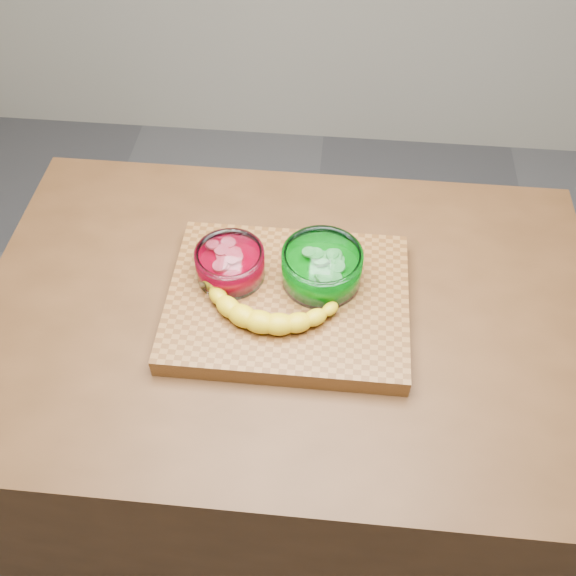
{
  "coord_description": "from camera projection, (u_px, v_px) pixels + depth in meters",
  "views": [
    {
      "loc": [
        0.07,
        -0.76,
        1.87
      ],
      "look_at": [
        0.0,
        0.0,
        0.96
      ],
      "focal_mm": 40.0,
      "sensor_mm": 36.0,
      "label": 1
    }
  ],
  "objects": [
    {
      "name": "bowl_green",
      "position": [
        322.0,
        267.0,
        1.2
      ],
      "size": [
        0.15,
        0.15,
        0.07
      ],
      "color": "white",
      "rests_on": "cutting_board"
    },
    {
      "name": "cutting_board",
      "position": [
        288.0,
        302.0,
        1.21
      ],
      "size": [
        0.45,
        0.35,
        0.04
      ],
      "primitive_type": "cube",
      "color": "brown",
      "rests_on": "counter"
    },
    {
      "name": "bowl_red",
      "position": [
        230.0,
        264.0,
        1.21
      ],
      "size": [
        0.13,
        0.13,
        0.06
      ],
      "color": "white",
      "rests_on": "cutting_board"
    },
    {
      "name": "counter",
      "position": [
        288.0,
        421.0,
        1.58
      ],
      "size": [
        1.2,
        0.8,
        0.9
      ],
      "primitive_type": "cube",
      "color": "#4B2D16",
      "rests_on": "ground"
    },
    {
      "name": "ground",
      "position": [
        288.0,
        493.0,
        1.92
      ],
      "size": [
        3.5,
        3.5,
        0.0
      ],
      "primitive_type": "plane",
      "color": "#4F4F53",
      "rests_on": "ground"
    },
    {
      "name": "banana",
      "position": [
        269.0,
        305.0,
        1.16
      ],
      "size": [
        0.29,
        0.15,
        0.04
      ],
      "primitive_type": null,
      "color": "gold",
      "rests_on": "cutting_board"
    }
  ]
}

